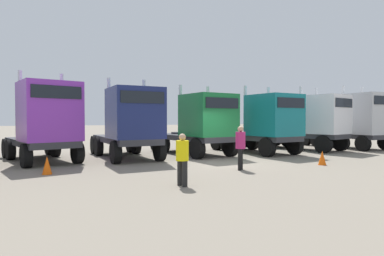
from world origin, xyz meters
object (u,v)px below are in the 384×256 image
(traffic_cone_far, at_px, (47,165))
(semi_truck_green, at_px, (202,124))
(semi_truck_teal, at_px, (267,123))
(traffic_cone_mid, at_px, (322,158))
(semi_truck_purple, at_px, (46,122))
(semi_truck_white, at_px, (315,122))
(semi_truck_silver, at_px, (360,121))
(visitor_in_hivis, at_px, (182,156))
(visitor_with_camera, at_px, (240,144))
(semi_truck_navy, at_px, (131,123))

(traffic_cone_far, bearing_deg, semi_truck_green, 24.58)
(semi_truck_teal, relative_size, traffic_cone_mid, 9.68)
(semi_truck_purple, distance_m, semi_truck_green, 8.08)
(semi_truck_white, xyz_separation_m, semi_truck_silver, (3.67, -0.32, 0.09))
(semi_truck_purple, distance_m, visitor_in_hivis, 8.53)
(semi_truck_teal, relative_size, semi_truck_silver, 0.99)
(semi_truck_purple, relative_size, semi_truck_green, 0.97)
(visitor_in_hivis, relative_size, traffic_cone_far, 2.40)
(semi_truck_green, height_order, traffic_cone_mid, semi_truck_green)
(semi_truck_green, xyz_separation_m, semi_truck_teal, (4.00, -0.57, 0.03))
(semi_truck_teal, xyz_separation_m, semi_truck_white, (4.16, 0.54, 0.00))
(semi_truck_green, xyz_separation_m, semi_truck_white, (8.15, -0.03, 0.03))
(traffic_cone_far, bearing_deg, visitor_with_camera, -13.61)
(semi_truck_purple, bearing_deg, semi_truck_silver, 72.87)
(semi_truck_purple, bearing_deg, semi_truck_navy, 70.39)
(semi_truck_silver, distance_m, traffic_cone_far, 20.11)
(semi_truck_navy, relative_size, traffic_cone_mid, 9.82)
(traffic_cone_mid, xyz_separation_m, traffic_cone_far, (-11.52, 1.89, 0.02))
(semi_truck_navy, relative_size, visitor_with_camera, 3.56)
(traffic_cone_far, bearing_deg, semi_truck_teal, 14.39)
(semi_truck_teal, relative_size, semi_truck_white, 0.92)
(semi_truck_white, bearing_deg, semi_truck_green, -107.84)
(visitor_with_camera, bearing_deg, semi_truck_white, 70.47)
(semi_truck_purple, distance_m, semi_truck_teal, 12.08)
(semi_truck_purple, bearing_deg, semi_truck_teal, 71.51)
(semi_truck_green, xyz_separation_m, visitor_in_hivis, (-3.96, -7.57, -0.89))
(semi_truck_navy, relative_size, semi_truck_green, 0.98)
(semi_truck_white, height_order, traffic_cone_far, semi_truck_white)
(semi_truck_green, distance_m, traffic_cone_far, 8.86)
(semi_truck_purple, relative_size, semi_truck_navy, 0.98)
(semi_truck_green, height_order, traffic_cone_far, semi_truck_green)
(semi_truck_teal, height_order, semi_truck_silver, semi_truck_silver)
(semi_truck_purple, height_order, semi_truck_silver, semi_truck_silver)
(semi_truck_teal, xyz_separation_m, visitor_with_camera, (-4.62, -4.84, -0.81))
(semi_truck_green, distance_m, semi_truck_white, 8.15)
(semi_truck_navy, relative_size, semi_truck_white, 0.94)
(visitor_in_hivis, bearing_deg, semi_truck_navy, -103.17)
(visitor_in_hivis, bearing_deg, visitor_with_camera, -161.37)
(visitor_with_camera, bearing_deg, semi_truck_teal, 85.30)
(semi_truck_navy, xyz_separation_m, semi_truck_white, (12.26, 0.34, -0.04))
(semi_truck_silver, height_order, traffic_cone_mid, semi_truck_silver)
(semi_truck_navy, xyz_separation_m, traffic_cone_far, (-3.84, -3.26, -1.56))
(semi_truck_green, relative_size, visitor_with_camera, 3.62)
(semi_truck_navy, distance_m, semi_truck_white, 12.26)
(semi_truck_teal, relative_size, visitor_in_hivis, 3.86)
(semi_truck_silver, bearing_deg, semi_truck_navy, -92.51)
(traffic_cone_far, bearing_deg, visitor_in_hivis, -44.63)
(semi_truck_navy, distance_m, traffic_cone_far, 5.27)
(visitor_in_hivis, bearing_deg, traffic_cone_mid, -179.15)
(semi_truck_teal, height_order, visitor_in_hivis, semi_truck_teal)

